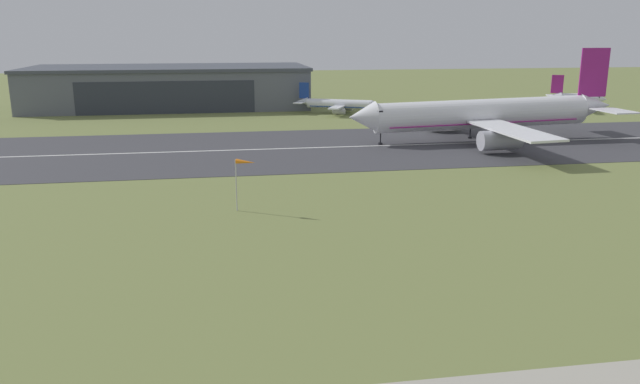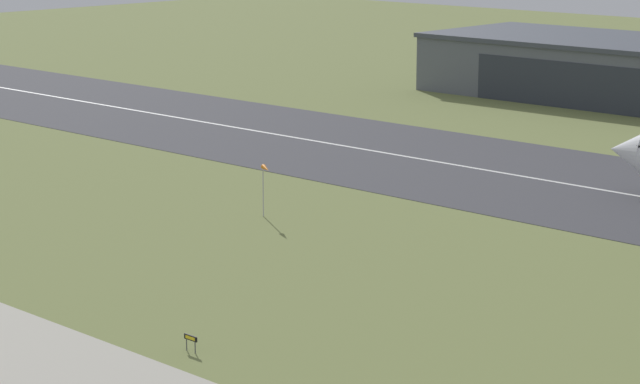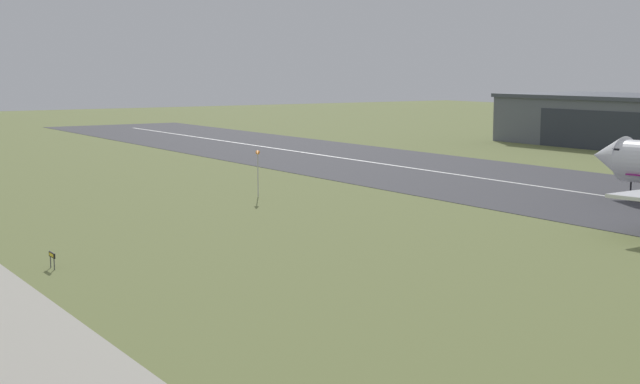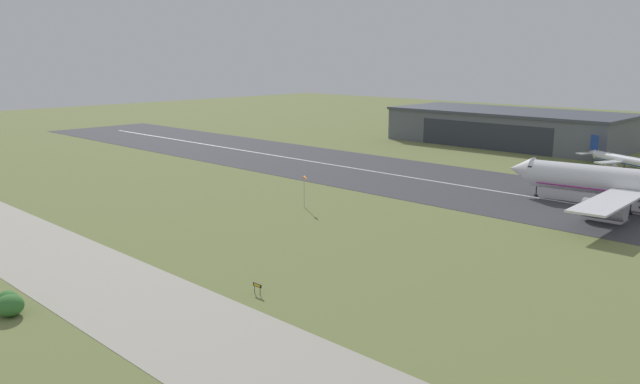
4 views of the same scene
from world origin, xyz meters
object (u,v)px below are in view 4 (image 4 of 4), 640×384
object	(u,v)px
airplane_parked_centre	(620,160)
windsock_pole	(306,180)
runway_sign	(257,286)
shrub_clump	(9,304)

from	to	relation	value
airplane_parked_centre	windsock_pole	xyz separation A→B (m)	(-30.04, -92.64, 3.37)
airplane_parked_centre	windsock_pole	world-z (taller)	airplane_parked_centre
windsock_pole	airplane_parked_centre	bearing A→B (deg)	72.03
windsock_pole	runway_sign	size ratio (longest dim) A/B	4.19
runway_sign	shrub_clump	bearing A→B (deg)	-123.96
airplane_parked_centre	shrub_clump	xyz separation A→B (m)	(-17.95, -155.15, -1.31)
shrub_clump	windsock_pole	world-z (taller)	windsock_pole
shrub_clump	windsock_pole	bearing A→B (deg)	100.94
airplane_parked_centre	runway_sign	distance (m)	130.26
shrub_clump	runway_sign	distance (m)	30.03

